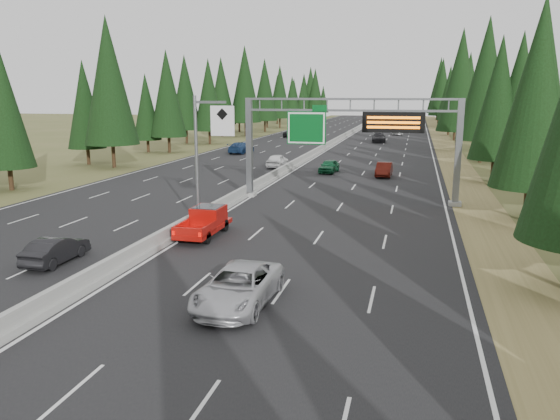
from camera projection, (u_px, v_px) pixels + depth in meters
The scene contains 19 objects.
road at pixel (330, 146), 86.89m from camera, with size 32.00×260.00×0.08m, color black.
shoulder_right at pixel (447, 149), 82.71m from camera, with size 3.60×260.00×0.06m, color olive.
shoulder_left at pixel (225, 144), 91.09m from camera, with size 3.60×260.00×0.06m, color #4E5427.
median_barrier at pixel (331, 144), 86.82m from camera, with size 0.70×260.00×0.85m.
sign_gantry at pixel (358, 133), 40.87m from camera, with size 16.75×0.98×7.80m.
hov_sign_pole at pixel (205, 151), 33.53m from camera, with size 2.80×0.50×8.00m.
tree_row_right at pixel (480, 86), 80.04m from camera, with size 12.24×240.59×18.74m.
tree_row_left at pixel (164, 89), 76.83m from camera, with size 11.45×238.93×17.77m.
silver_minivan at pixel (238, 286), 21.19m from camera, with size 2.48×5.39×1.50m, color #B2B2B7.
red_pickup at pixel (206, 220), 31.83m from camera, with size 1.78×4.98×1.62m.
car_ahead_green at pixel (329, 166), 57.28m from camera, with size 1.60×3.98×1.35m, color #145B33.
car_ahead_dkred at pixel (384, 170), 54.56m from camera, with size 1.46×4.20×1.38m, color #4D110B.
car_ahead_dkgrey at pixel (379, 137), 93.66m from camera, with size 2.27×5.59×1.62m, color black.
car_ahead_white at pixel (398, 132), 110.79m from camera, with size 2.16×4.69×1.30m, color white.
car_ahead_far at pixel (390, 121), 150.44m from camera, with size 1.90×4.72×1.61m, color black.
car_onc_near at pixel (56, 250), 26.55m from camera, with size 1.37×3.93×1.30m, color black.
car_onc_blue at pixel (241, 148), 76.04m from camera, with size 2.18×5.35×1.55m, color navy.
car_onc_white at pixel (277, 161), 61.39m from camera, with size 1.78×4.43×1.51m, color white.
car_onc_far at pixel (292, 133), 104.75m from camera, with size 2.31×5.00×1.39m, color black.
Camera 1 is at (13.15, -6.49, 8.14)m, focal length 35.00 mm.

